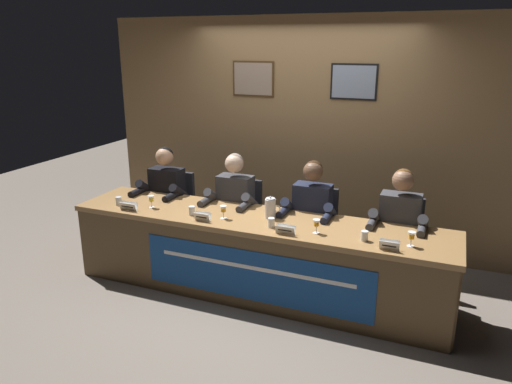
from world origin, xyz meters
name	(u,v)px	position (x,y,z in m)	size (l,w,h in m)	color
ground_plane	(256,290)	(0.00, 0.00, 0.00)	(12.00, 12.00, 0.00)	#70665B
wall_back_panelled	(302,134)	(0.00, 1.38, 1.30)	(4.80, 0.14, 2.60)	#937047
conference_table	(252,246)	(0.00, -0.11, 0.52)	(3.60, 0.75, 0.75)	olive
chair_far_left	(174,213)	(-1.24, 0.56, 0.44)	(0.44, 0.44, 0.91)	black
panelist_far_left	(163,195)	(-1.24, 0.36, 0.72)	(0.51, 0.48, 1.24)	black
nameplate_far_left	(128,206)	(-1.22, -0.27, 0.79)	(0.19, 0.06, 0.08)	white
juice_glass_far_left	(151,199)	(-1.06, -0.12, 0.84)	(0.06, 0.06, 0.12)	white
water_cup_far_left	(119,201)	(-1.41, -0.18, 0.79)	(0.06, 0.06, 0.08)	silver
chair_center_left	(240,223)	(-0.41, 0.56, 0.44)	(0.44, 0.44, 0.91)	black
panelist_center_left	(232,204)	(-0.41, 0.36, 0.72)	(0.51, 0.48, 1.24)	black
nameplate_center_left	(202,217)	(-0.42, -0.26, 0.79)	(0.15, 0.06, 0.08)	white
juice_glass_center_left	(223,210)	(-0.27, -0.13, 0.84)	(0.06, 0.06, 0.12)	white
water_cup_center_left	(192,211)	(-0.59, -0.16, 0.79)	(0.06, 0.06, 0.08)	silver
chair_center_right	(314,234)	(0.41, 0.56, 0.44)	(0.44, 0.44, 0.91)	black
panelist_center_right	(310,214)	(0.41, 0.36, 0.72)	(0.51, 0.48, 1.24)	black
nameplate_center_right	(285,230)	(0.38, -0.28, 0.79)	(0.17, 0.06, 0.08)	white
juice_glass_center_right	(316,224)	(0.62, -0.16, 0.84)	(0.06, 0.06, 0.12)	white
water_cup_center_right	(271,223)	(0.21, -0.17, 0.79)	(0.06, 0.06, 0.08)	silver
chair_far_right	(398,246)	(1.24, 0.56, 0.44)	(0.44, 0.44, 0.91)	black
panelist_far_right	(398,226)	(1.24, 0.36, 0.72)	(0.51, 0.48, 1.24)	black
nameplate_far_right	(389,245)	(1.24, -0.28, 0.79)	(0.15, 0.06, 0.08)	white
juice_glass_far_right	(412,236)	(1.39, -0.14, 0.84)	(0.06, 0.06, 0.12)	white
water_cup_far_right	(364,236)	(1.03, -0.17, 0.79)	(0.06, 0.06, 0.08)	silver
water_pitcher_central	(270,208)	(0.12, 0.05, 0.85)	(0.15, 0.10, 0.21)	silver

